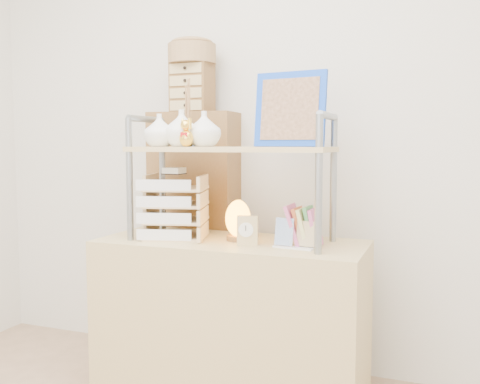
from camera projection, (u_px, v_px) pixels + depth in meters
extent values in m
cube|color=silver|center=(266.00, 122.00, 2.82)|extent=(3.40, 0.02, 2.60)
cube|color=tan|center=(231.00, 322.00, 2.44)|extent=(1.20, 0.50, 0.75)
cube|color=brown|center=(195.00, 239.00, 2.88)|extent=(0.46, 0.27, 1.35)
cylinder|color=gray|center=(130.00, 180.00, 2.39)|extent=(0.03, 0.03, 0.55)
cylinder|color=gray|center=(162.00, 176.00, 2.67)|extent=(0.03, 0.03, 0.55)
cylinder|color=gray|center=(146.00, 119.00, 2.51)|extent=(0.03, 0.30, 0.03)
cylinder|color=gray|center=(319.00, 185.00, 2.09)|extent=(0.03, 0.03, 0.55)
cylinder|color=gray|center=(334.00, 180.00, 2.37)|extent=(0.03, 0.03, 0.55)
cylinder|color=gray|center=(328.00, 116.00, 2.20)|extent=(0.03, 0.30, 0.03)
cube|color=tan|center=(231.00, 149.00, 2.37)|extent=(0.90, 0.34, 0.02)
imported|color=white|center=(159.00, 130.00, 2.46)|extent=(0.14, 0.14, 0.15)
imported|color=white|center=(182.00, 128.00, 2.45)|extent=(0.16, 0.16, 0.17)
imported|color=white|center=(204.00, 129.00, 2.43)|extent=(0.15, 0.15, 0.16)
cylinder|color=#2751AB|center=(187.00, 136.00, 2.57)|extent=(0.07, 0.07, 0.10)
cube|color=blue|center=(290.00, 109.00, 2.36)|extent=(0.34, 0.10, 0.33)
cube|color=brown|center=(289.00, 109.00, 2.35)|extent=(0.27, 0.07, 0.27)
cube|color=#C8578D|center=(316.00, 227.00, 2.26)|extent=(0.05, 0.12, 0.17)
cube|color=#4F9F56|center=(312.00, 226.00, 2.29)|extent=(0.05, 0.12, 0.17)
cube|color=#D1CD7D|center=(305.00, 226.00, 2.28)|extent=(0.06, 0.13, 0.17)
cube|color=#D36331|center=(302.00, 225.00, 2.30)|extent=(0.06, 0.14, 0.17)
cube|color=#C8578D|center=(295.00, 226.00, 2.29)|extent=(0.07, 0.14, 0.17)
cube|color=tan|center=(177.00, 236.00, 2.49)|extent=(0.32, 0.31, 0.01)
cube|color=white|center=(164.00, 235.00, 2.37)|extent=(0.24, 0.08, 0.05)
cube|color=tan|center=(177.00, 220.00, 2.48)|extent=(0.32, 0.31, 0.01)
cube|color=white|center=(164.00, 218.00, 2.37)|extent=(0.24, 0.08, 0.05)
cube|color=tan|center=(177.00, 204.00, 2.48)|extent=(0.32, 0.31, 0.01)
cube|color=white|center=(164.00, 202.00, 2.36)|extent=(0.24, 0.08, 0.05)
cube|color=tan|center=(176.00, 189.00, 2.47)|extent=(0.32, 0.31, 0.01)
cube|color=white|center=(163.00, 185.00, 2.35)|extent=(0.24, 0.08, 0.05)
cube|color=beige|center=(174.00, 171.00, 2.44)|extent=(0.08, 0.08, 0.03)
cylinder|color=brown|center=(238.00, 238.00, 2.41)|extent=(0.10, 0.10, 0.02)
ellipsoid|color=orange|center=(238.00, 218.00, 2.40)|extent=(0.12, 0.11, 0.16)
cube|color=tan|center=(248.00, 230.00, 2.30)|extent=(0.10, 0.06, 0.13)
cylinder|color=white|center=(246.00, 230.00, 2.28)|extent=(0.06, 0.02, 0.06)
cube|color=white|center=(294.00, 247.00, 2.23)|extent=(0.18, 0.07, 0.01)
cube|color=#204B95|center=(284.00, 232.00, 2.24)|extent=(0.08, 0.03, 0.11)
cube|color=tan|center=(306.00, 234.00, 2.22)|extent=(0.08, 0.03, 0.10)
cube|color=brown|center=(192.00, 88.00, 2.79)|extent=(0.20, 0.15, 0.25)
cube|color=tan|center=(186.00, 105.00, 2.73)|extent=(0.18, 0.01, 0.05)
cube|color=tan|center=(186.00, 93.00, 2.72)|extent=(0.18, 0.01, 0.05)
cube|color=tan|center=(185.00, 81.00, 2.72)|extent=(0.18, 0.01, 0.05)
cube|color=tan|center=(185.00, 68.00, 2.71)|extent=(0.18, 0.01, 0.05)
cylinder|color=olive|center=(192.00, 54.00, 2.78)|extent=(0.25, 0.25, 0.10)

